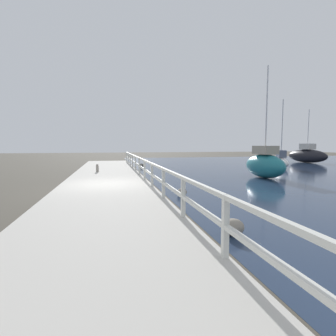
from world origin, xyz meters
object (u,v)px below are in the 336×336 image
at_px(mooring_bollard, 97,168).
at_px(sailboat_black, 307,155).
at_px(sailboat_white, 281,161).
at_px(sailboat_teal, 265,164).

height_order(mooring_bollard, sailboat_black, sailboat_black).
height_order(mooring_bollard, sailboat_white, sailboat_white).
bearing_deg(sailboat_teal, mooring_bollard, 161.02).
bearing_deg(sailboat_teal, sailboat_white, 43.67).
bearing_deg(sailboat_black, sailboat_white, -147.67).
bearing_deg(sailboat_white, mooring_bollard, -151.40).
distance_m(sailboat_white, sailboat_teal, 7.96).
bearing_deg(sailboat_white, sailboat_teal, -114.29).
xyz_separation_m(mooring_bollard, sailboat_teal, (10.72, -2.99, 0.29)).
bearing_deg(mooring_bollard, sailboat_black, 20.13).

